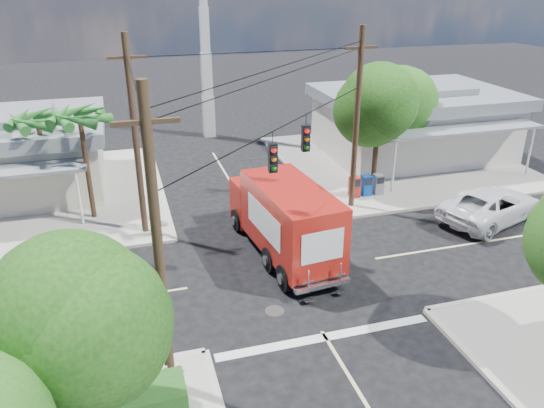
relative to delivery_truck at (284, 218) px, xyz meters
name	(u,v)px	position (x,y,z in m)	size (l,w,h in m)	color
ground	(286,273)	(-0.38, -1.53, -1.69)	(120.00, 120.00, 0.00)	black
sidewalk_ne	(396,161)	(10.50, 9.35, -1.62)	(14.12, 14.12, 0.14)	#9C978D
sidewalk_nw	(29,199)	(-11.26, 9.35, -1.62)	(14.12, 14.12, 0.14)	#9C978D
road_markings	(298,292)	(-0.38, -3.00, -1.68)	(32.00, 32.00, 0.01)	beige
building_ne	(413,120)	(12.12, 10.44, 0.63)	(11.80, 10.20, 4.50)	beige
building_nw	(3,154)	(-12.38, 10.94, 0.53)	(10.80, 10.20, 4.30)	beige
radio_tower	(206,58)	(0.12, 18.47, 3.95)	(0.80, 0.80, 17.00)	silver
tree_sw_front	(85,324)	(-7.37, -9.07, 2.64)	(3.88, 3.78, 6.03)	#422D1C
tree_ne_front	(380,107)	(6.83, 5.23, 3.08)	(4.21, 4.14, 6.66)	#422D1C
tree_ne_back	(402,105)	(9.43, 7.43, 2.50)	(3.77, 3.66, 5.82)	#422D1C
palm_nw_front	(80,119)	(-7.88, 5.97, 3.35)	(3.01, 3.08, 5.59)	#422D1C
palm_nw_back	(38,122)	(-9.88, 7.47, 2.98)	(3.01, 3.08, 5.19)	#422D1C
utility_poles	(236,155)	(-1.97, 0.08, 2.98)	(12.00, 10.68, 9.00)	#473321
picket_fence	(75,398)	(-8.18, -7.13, -1.01)	(5.94, 0.06, 1.00)	silver
vending_boxes	(366,185)	(6.12, 4.67, -1.00)	(1.90, 0.50, 1.10)	#9F1D15
delivery_truck	(284,218)	(0.00, 0.00, 0.00)	(3.17, 7.88, 3.32)	black
parked_car	(492,205)	(10.69, 0.35, -0.88)	(2.69, 5.83, 1.62)	silver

